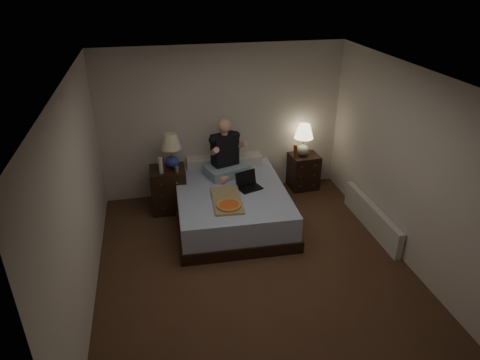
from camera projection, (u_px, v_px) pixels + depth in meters
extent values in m
cube|color=#523523|center=(254.00, 268.00, 5.62)|extent=(4.00, 4.50, 0.00)
cube|color=white|center=(258.00, 78.00, 4.49)|extent=(4.00, 4.50, 0.00)
cube|color=beige|center=(223.00, 122.00, 7.02)|extent=(4.00, 0.00, 2.50)
cube|color=beige|center=(332.00, 322.00, 3.09)|extent=(4.00, 0.00, 2.50)
cube|color=beige|center=(79.00, 201.00, 4.68)|extent=(0.00, 4.50, 2.50)
cube|color=beige|center=(409.00, 168.00, 5.43)|extent=(0.00, 4.50, 2.50)
cube|color=#5A78B5|center=(231.00, 202.00, 6.62)|extent=(1.69, 2.21, 0.54)
cube|color=black|center=(169.00, 189.00, 6.82)|extent=(0.56, 0.50, 0.71)
cube|color=black|center=(303.00, 171.00, 7.53)|extent=(0.50, 0.46, 0.62)
cylinder|color=#B4BFCA|center=(161.00, 165.00, 6.49)|extent=(0.07, 0.07, 0.25)
cylinder|color=#ADADA8|center=(177.00, 169.00, 6.54)|extent=(0.07, 0.07, 0.10)
cylinder|color=#5E1A0D|center=(163.00, 166.00, 6.50)|extent=(0.06, 0.06, 0.23)
cylinder|color=#62280E|center=(295.00, 151.00, 7.25)|extent=(0.06, 0.06, 0.23)
cube|color=silver|center=(371.00, 217.00, 6.37)|extent=(0.10, 1.60, 0.40)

